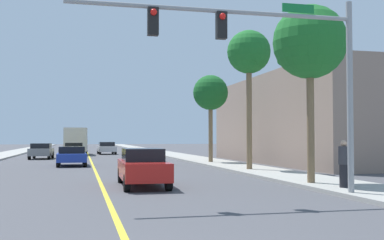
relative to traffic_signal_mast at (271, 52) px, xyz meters
The scene contains 15 objects.
ground 34.56m from the traffic_signal_mast, 98.38° to the left, with size 192.00×192.00×0.00m, color #47474C.
sidewalk_right 34.41m from the traffic_signal_mast, 83.33° to the left, with size 3.17×168.00×0.15m, color #9E9B93.
lane_marking_center 34.56m from the traffic_signal_mast, 98.38° to the left, with size 0.16×144.00×0.01m, color yellow.
building_right_near 23.44m from the traffic_signal_mast, 56.51° to the left, with size 11.59×21.89×6.62m, color gray.
traffic_signal_mast is the anchor object (origin of this frame).
palm_near 4.69m from the traffic_signal_mast, 47.28° to the left, with size 2.97×2.97×7.11m.
palm_mid 12.27m from the traffic_signal_mast, 72.98° to the left, with size 2.50×2.50×7.97m.
palm_far 20.10m from the traffic_signal_mast, 79.84° to the left, with size 2.60×2.60×6.45m.
car_blue 20.92m from the traffic_signal_mast, 108.22° to the left, with size 2.02×4.23×1.33m.
car_red 7.12m from the traffic_signal_mast, 124.93° to the left, with size 1.81×4.59×1.51m.
car_gray 32.73m from the traffic_signal_mast, 106.66° to the left, with size 2.04×4.14×1.42m.
car_silver 42.36m from the traffic_signal_mast, 93.90° to the left, with size 2.10×4.16×1.43m.
car_yellow 33.59m from the traffic_signal_mast, 101.15° to the left, with size 1.86×4.18×1.45m.
delivery_truck 41.20m from the traffic_signal_mast, 98.85° to the left, with size 2.60×7.36×3.01m.
pedestrian 5.17m from the traffic_signal_mast, 22.60° to the left, with size 0.38×0.38×1.69m.
Camera 1 is at (-0.83, -5.64, 1.93)m, focal length 43.94 mm.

